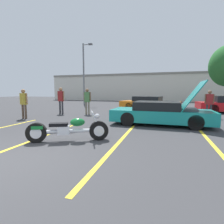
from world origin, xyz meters
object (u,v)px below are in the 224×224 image
show_car_hood_open (161,113)px  spectator_by_show_car (61,98)px  spectator_midground (24,101)px  spectator_far_lot (87,99)px  light_pole (84,71)px  motorcycle (68,129)px  parked_car_left_row (149,104)px  spectator_near_motorcycle (209,102)px

show_car_hood_open → spectator_by_show_car: bearing=164.2°
spectator_midground → spectator_far_lot: size_ratio=0.97×
light_pole → spectator_far_lot: (4.06, -8.06, -2.83)m
motorcycle → spectator_midground: size_ratio=1.39×
light_pole → spectator_far_lot: size_ratio=4.00×
motorcycle → spectator_midground: spectator_midground is taller
light_pole → spectator_far_lot: bearing=-63.3°
spectator_by_show_car → spectator_midground: spectator_by_show_car is taller
light_pole → parked_car_left_row: bearing=-29.1°
show_car_hood_open → spectator_midground: show_car_hood_open is taller
motorcycle → show_car_hood_open: bearing=27.8°
light_pole → motorcycle: 15.82m
motorcycle → spectator_near_motorcycle: bearing=25.7°
motorcycle → parked_car_left_row: size_ratio=0.48×
motorcycle → show_car_hood_open: 4.65m
parked_car_left_row → spectator_midground: size_ratio=2.91×
spectator_far_lot → spectator_near_motorcycle: bearing=5.9°
spectator_near_motorcycle → spectator_far_lot: 7.63m
spectator_near_motorcycle → spectator_far_lot: size_ratio=0.93×
motorcycle → parked_car_left_row: parked_car_left_row is taller
spectator_near_motorcycle → show_car_hood_open: bearing=-130.8°
light_pole → spectator_near_motorcycle: bearing=-32.0°
show_car_hood_open → parked_car_left_row: 6.10m
spectator_midground → show_car_hood_open: bearing=3.2°
show_car_hood_open → spectator_far_lot: (-4.90, 2.33, 0.50)m
spectator_by_show_car → spectator_midground: 2.62m
motorcycle → spectator_near_motorcycle: 8.79m
spectator_far_lot → spectator_midground: bearing=-134.5°
parked_car_left_row → spectator_far_lot: 5.33m
motorcycle → spectator_far_lot: 6.47m
light_pole → spectator_by_show_car: 9.05m
light_pole → spectator_midground: (1.35, -10.82, -2.87)m
parked_car_left_row → spectator_midground: bearing=-124.3°
spectator_by_show_car → spectator_far_lot: size_ratio=1.05×
show_car_hood_open → spectator_midground: (-7.60, -0.43, 0.46)m
show_car_hood_open → parked_car_left_row: show_car_hood_open is taller
parked_car_left_row → spectator_near_motorcycle: 4.75m
motorcycle → parked_car_left_row: bearing=54.4°
spectator_by_show_car → parked_car_left_row: bearing=34.7°
show_car_hood_open → spectator_near_motorcycle: (2.70, 3.12, 0.41)m
light_pole → parked_car_left_row: light_pole is taller
spectator_near_motorcycle → spectator_by_show_car: spectator_by_show_car is taller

